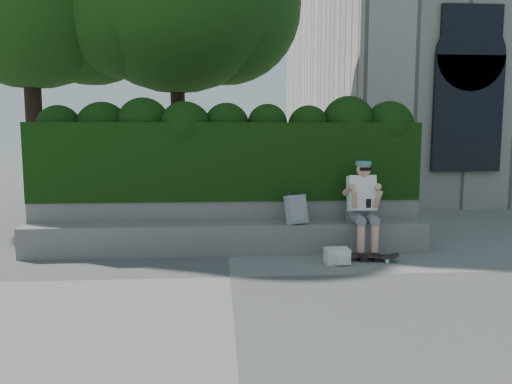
{
  "coord_description": "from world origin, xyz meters",
  "views": [
    {
      "loc": [
        -0.13,
        -6.07,
        1.82
      ],
      "look_at": [
        0.4,
        1.0,
        0.95
      ],
      "focal_mm": 35.0,
      "sensor_mm": 36.0,
      "label": 1
    }
  ],
  "objects": [
    {
      "name": "person",
      "position": [
        1.98,
        1.07,
        0.75
      ],
      "size": [
        0.4,
        0.76,
        1.38
      ],
      "color": "slate",
      "rests_on": "ground"
    },
    {
      "name": "bench_ledge",
      "position": [
        0.0,
        1.25,
        0.23
      ],
      "size": [
        6.0,
        0.45,
        0.45
      ],
      "primitive_type": "cube",
      "color": "gray",
      "rests_on": "ground"
    },
    {
      "name": "skateboard",
      "position": [
        1.95,
        0.66,
        0.07
      ],
      "size": [
        0.8,
        0.37,
        0.08
      ],
      "rotation": [
        0.0,
        0.0,
        -0.24
      ],
      "color": "black",
      "rests_on": "ground"
    },
    {
      "name": "backpack_ground",
      "position": [
        1.49,
        0.55,
        0.11
      ],
      "size": [
        0.34,
        0.25,
        0.21
      ],
      "primitive_type": "cube",
      "rotation": [
        0.0,
        0.0,
        0.06
      ],
      "color": "silver",
      "rests_on": "ground"
    },
    {
      "name": "planter_wall",
      "position": [
        0.0,
        1.73,
        0.38
      ],
      "size": [
        6.0,
        0.5,
        0.75
      ],
      "primitive_type": "cube",
      "color": "gray",
      "rests_on": "ground"
    },
    {
      "name": "backpack_plaid",
      "position": [
        1.01,
        1.15,
        0.66
      ],
      "size": [
        0.33,
        0.26,
        0.43
      ],
      "primitive_type": "cube",
      "rotation": [
        0.0,
        0.0,
        0.42
      ],
      "color": "#BCBCC1",
      "rests_on": "bench_ledge"
    },
    {
      "name": "hedge",
      "position": [
        0.0,
        1.95,
        1.35
      ],
      "size": [
        6.0,
        1.0,
        1.2
      ],
      "primitive_type": "cube",
      "color": "black",
      "rests_on": "planter_wall"
    },
    {
      "name": "ground",
      "position": [
        0.0,
        0.0,
        0.0
      ],
      "size": [
        80.0,
        80.0,
        0.0
      ],
      "primitive_type": "plane",
      "color": "slate",
      "rests_on": "ground"
    }
  ]
}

